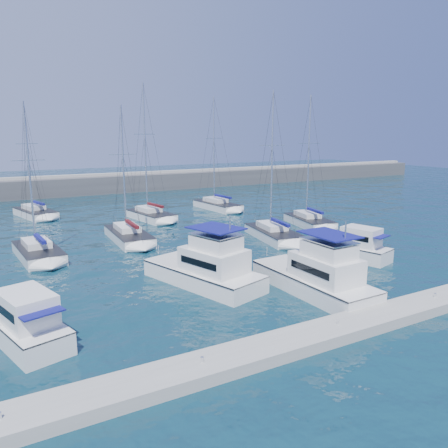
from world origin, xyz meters
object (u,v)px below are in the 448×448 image
motor_yacht_stbd_inner (317,277)px  motor_yacht_stbd_outer (355,248)px  motor_yacht_port_inner (207,270)px  sailboat_back_c (217,205)px  sailboat_back_a (35,213)px  sailboat_mid_a (38,252)px  sailboat_mid_b (129,236)px  sailboat_back_b (150,215)px  sailboat_mid_d (274,234)px  sailboat_mid_e (309,221)px  motor_yacht_port_outer (24,324)px

motor_yacht_stbd_inner → motor_yacht_stbd_outer: 9.68m
motor_yacht_port_inner → sailboat_back_c: 31.45m
motor_yacht_stbd_outer → sailboat_back_a: bearing=106.8°
sailboat_mid_a → sailboat_back_a: bearing=79.5°
sailboat_mid_b → sailboat_back_a: size_ratio=0.92×
motor_yacht_port_inner → sailboat_back_b: bearing=62.2°
sailboat_mid_a → motor_yacht_stbd_inner: bearing=-55.0°
motor_yacht_stbd_outer → sailboat_mid_d: 9.39m
motor_yacht_port_inner → motor_yacht_stbd_inner: (5.63, -5.06, 0.00)m
sailboat_mid_b → sailboat_back_a: bearing=112.2°
motor_yacht_stbd_inner → sailboat_mid_a: 23.70m
motor_yacht_stbd_inner → sailboat_back_c: size_ratio=0.61×
sailboat_mid_b → sailboat_back_b: bearing=60.9°
sailboat_mid_e → sailboat_mid_d: bearing=-144.0°
motor_yacht_port_inner → sailboat_mid_b: sailboat_mid_b is taller
sailboat_back_a → sailboat_back_b: 15.11m
motor_yacht_port_inner → sailboat_mid_e: (19.51, 12.31, -0.60)m
motor_yacht_port_outer → sailboat_mid_a: (2.47, 16.12, -0.43)m
motor_yacht_port_outer → motor_yacht_stbd_outer: same height
motor_yacht_port_inner → sailboat_mid_d: 15.12m
motor_yacht_stbd_outer → sailboat_back_a: sailboat_back_a is taller
motor_yacht_port_outer → sailboat_mid_b: sailboat_mid_b is taller
motor_yacht_stbd_outer → sailboat_mid_e: (5.52, 12.51, -0.41)m
sailboat_mid_e → motor_yacht_port_inner: bearing=-135.9°
sailboat_back_a → motor_yacht_stbd_inner: bearing=-85.4°
sailboat_back_b → motor_yacht_stbd_outer: bearing=-79.2°
motor_yacht_port_outer → sailboat_back_c: (27.57, 30.35, -0.41)m
sailboat_mid_b → sailboat_mid_e: sailboat_mid_e is taller
motor_yacht_port_outer → sailboat_back_b: sailboat_back_b is taller
sailboat_mid_b → motor_yacht_port_inner: bearing=-84.5°
motor_yacht_stbd_inner → motor_yacht_stbd_outer: bearing=29.0°
sailboat_mid_d → sailboat_back_b: (-7.43, 15.76, 0.03)m
motor_yacht_stbd_outer → sailboat_mid_a: sailboat_mid_a is taller
sailboat_mid_e → sailboat_back_c: (-3.98, 15.03, -0.00)m
sailboat_mid_b → sailboat_back_a: (-6.65, 18.13, 0.02)m
sailboat_mid_b → sailboat_mid_a: bearing=-163.1°
motor_yacht_stbd_outer → sailboat_mid_e: size_ratio=0.45×
motor_yacht_stbd_inner → sailboat_back_c: sailboat_back_c is taller
sailboat_mid_b → sailboat_back_a: 19.31m
sailboat_mid_d → sailboat_back_a: bearing=138.6°
motor_yacht_stbd_outer → sailboat_mid_a: bearing=134.7°
motor_yacht_port_inner → motor_yacht_stbd_outer: bearing=-17.8°
sailboat_back_c → motor_yacht_port_outer: bearing=-137.9°
sailboat_mid_b → sailboat_mid_d: size_ratio=0.91×
sailboat_mid_a → sailboat_back_a: 20.51m
sailboat_mid_a → sailboat_back_c: size_ratio=0.84×
sailboat_mid_a → sailboat_mid_b: sailboat_mid_b is taller
sailboat_mid_d → sailboat_mid_b: bearing=163.7°
sailboat_back_b → sailboat_back_c: bearing=3.9°
motor_yacht_port_outer → sailboat_mid_d: size_ratio=0.50×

